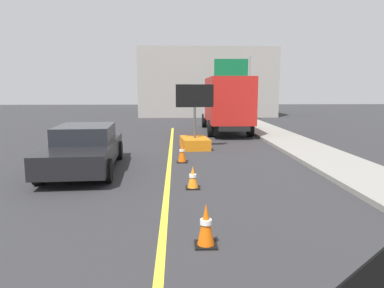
% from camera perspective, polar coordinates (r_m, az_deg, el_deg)
% --- Properties ---
extents(lane_center_stripe, '(0.14, 36.00, 0.01)m').
position_cam_1_polar(lane_center_stripe, '(5.67, -5.01, -17.43)').
color(lane_center_stripe, yellow).
rests_on(lane_center_stripe, ground).
extents(arrow_board_trailer, '(1.60, 1.90, 2.70)m').
position_cam_1_polar(arrow_board_trailer, '(15.24, 0.43, 1.13)').
color(arrow_board_trailer, orange).
rests_on(arrow_board_trailer, ground).
extents(box_truck, '(2.45, 7.46, 3.13)m').
position_cam_1_polar(box_truck, '(20.97, 5.41, 6.59)').
color(box_truck, black).
rests_on(box_truck, ground).
extents(pickup_car, '(2.27, 5.07, 1.38)m').
position_cam_1_polar(pickup_car, '(11.59, -16.76, -0.58)').
color(pickup_car, black).
rests_on(pickup_car, ground).
extents(highway_guide_sign, '(2.79, 0.20, 5.00)m').
position_cam_1_polar(highway_guide_sign, '(28.28, 7.48, 10.55)').
color(highway_guide_sign, gray).
rests_on(highway_guide_sign, ground).
extents(far_building_block, '(12.42, 7.31, 6.17)m').
position_cam_1_polar(far_building_block, '(35.16, 2.19, 9.70)').
color(far_building_block, gray).
rests_on(far_building_block, ground).
extents(traffic_cone_mid_lane, '(0.36, 0.36, 0.71)m').
position_cam_1_polar(traffic_cone_mid_lane, '(5.86, 2.24, -12.80)').
color(traffic_cone_mid_lane, black).
rests_on(traffic_cone_mid_lane, ground).
extents(traffic_cone_far_lane, '(0.36, 0.36, 0.58)m').
position_cam_1_polar(traffic_cone_far_lane, '(9.09, 0.13, -5.36)').
color(traffic_cone_far_lane, black).
rests_on(traffic_cone_far_lane, ground).
extents(traffic_cone_curbside, '(0.36, 0.36, 0.74)m').
position_cam_1_polar(traffic_cone_curbside, '(12.28, -1.61, -1.29)').
color(traffic_cone_curbside, black).
rests_on(traffic_cone_curbside, ground).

